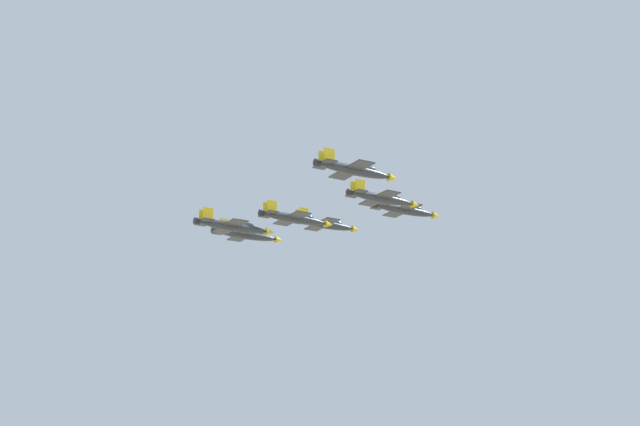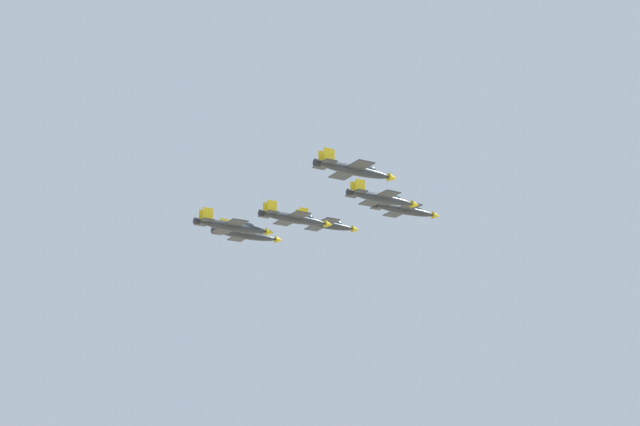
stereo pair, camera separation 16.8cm
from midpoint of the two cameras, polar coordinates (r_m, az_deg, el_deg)
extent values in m
ellipsoid|color=#2D3338|center=(183.50, 5.26, 0.17)|extent=(9.88, 11.41, 1.72)
cone|color=gold|center=(187.64, 7.15, -0.16)|extent=(2.23, 2.26, 1.46)
ellipsoid|color=#334751|center=(185.30, 6.01, 0.23)|extent=(2.46, 2.59, 1.00)
cube|color=#2D3338|center=(183.11, 5.08, 0.17)|extent=(9.32, 8.46, 0.17)
cube|color=gold|center=(186.54, 4.35, -0.16)|extent=(2.27, 2.55, 0.21)
cube|color=gold|center=(179.75, 5.85, 0.55)|extent=(2.27, 2.55, 0.21)
cube|color=#2D3338|center=(180.52, 3.78, 0.43)|extent=(4.88, 4.55, 0.17)
cube|color=gold|center=(181.73, 3.69, 0.72)|extent=(1.40, 1.62, 2.49)
cube|color=gold|center=(180.36, 3.99, 0.87)|extent=(1.40, 1.62, 2.49)
cylinder|color=black|center=(179.77, 3.39, 0.50)|extent=(1.54, 1.51, 1.21)
ellipsoid|color=#2D3338|center=(185.00, 0.32, -0.71)|extent=(9.45, 11.18, 1.67)
cone|color=gold|center=(188.59, 2.22, -1.02)|extent=(2.16, 2.19, 1.42)
ellipsoid|color=#334751|center=(186.57, 1.08, -0.65)|extent=(2.37, 2.52, 0.98)
cube|color=#2D3338|center=(184.66, 0.14, -0.71)|extent=(9.10, 8.14, 0.17)
cube|color=gold|center=(188.16, -0.49, -1.01)|extent=(2.18, 2.49, 0.20)
cube|color=gold|center=(181.22, 0.80, -0.36)|extent=(2.18, 2.49, 0.20)
cube|color=#2D3338|center=(182.43, -1.17, -0.46)|extent=(4.75, 4.39, 0.17)
cube|color=gold|center=(183.61, -1.22, -0.18)|extent=(1.34, 1.59, 2.41)
cube|color=gold|center=(182.21, -0.97, -0.05)|extent=(1.34, 1.59, 2.41)
cylinder|color=black|center=(181.79, -1.56, -0.40)|extent=(1.49, 1.46, 1.17)
ellipsoid|color=#2D3338|center=(167.95, 3.86, 0.89)|extent=(9.48, 11.36, 1.69)
cone|color=gold|center=(171.99, 5.89, 0.50)|extent=(2.17, 2.22, 1.44)
ellipsoid|color=#334751|center=(169.72, 4.67, 0.94)|extent=(2.39, 2.55, 0.99)
cube|color=#2D3338|center=(167.57, 3.68, 0.89)|extent=(9.23, 8.18, 0.17)
cube|color=gold|center=(170.93, 2.89, 0.53)|extent=(2.19, 2.53, 0.20)
cube|color=gold|center=(164.28, 4.50, 1.31)|extent=(2.19, 2.53, 0.20)
cube|color=#2D3338|center=(165.06, 2.27, 1.19)|extent=(4.82, 4.42, 0.17)
cube|color=gold|center=(166.26, 2.19, 1.50)|extent=(1.34, 1.61, 2.44)
cube|color=gold|center=(164.91, 2.50, 1.66)|extent=(1.34, 1.61, 2.44)
cylinder|color=black|center=(164.33, 1.85, 1.27)|extent=(1.51, 1.47, 1.18)
ellipsoid|color=#2D3338|center=(188.07, -4.51, -1.36)|extent=(9.79, 11.29, 1.70)
cone|color=gold|center=(191.10, -2.49, -1.66)|extent=(2.20, 2.24, 1.45)
ellipsoid|color=#334751|center=(189.41, -3.70, -1.29)|extent=(2.44, 2.57, 0.99)
cube|color=#2D3338|center=(187.78, -4.69, -1.36)|extent=(9.22, 8.39, 0.17)
cube|color=gold|center=(191.55, -5.22, -1.65)|extent=(2.25, 2.52, 0.20)
cube|color=gold|center=(184.06, -4.14, -1.03)|extent=(2.25, 2.52, 0.20)
cube|color=#2D3338|center=(185.94, -6.07, -1.13)|extent=(4.83, 4.51, 0.17)
cube|color=gold|center=(187.14, -6.08, -0.84)|extent=(1.39, 1.60, 2.46)
cube|color=gold|center=(185.63, -5.88, -0.71)|extent=(1.39, 1.60, 2.46)
cylinder|color=black|center=(185.42, -6.48, -1.07)|extent=(1.52, 1.49, 1.19)
ellipsoid|color=#2D3338|center=(153.38, 2.18, 2.63)|extent=(9.82, 11.68, 1.74)
cone|color=gold|center=(157.31, 4.51, 2.15)|extent=(2.25, 2.29, 1.48)
ellipsoid|color=#334751|center=(155.12, 3.11, 2.66)|extent=(2.47, 2.63, 1.02)
cube|color=#2D3338|center=(153.00, 1.96, 2.64)|extent=(9.50, 8.46, 0.17)
cube|color=gold|center=(156.51, 1.12, 2.18)|extent=(2.27, 2.60, 0.21)
cube|color=gold|center=(149.58, 2.85, 3.15)|extent=(2.27, 2.60, 0.21)
cube|color=#2D3338|center=(150.59, 0.34, 3.00)|extent=(4.96, 4.56, 0.17)
cube|color=gold|center=(151.87, 0.26, 3.33)|extent=(1.39, 1.66, 2.52)
cube|color=gold|center=(150.46, 0.60, 3.53)|extent=(1.39, 1.66, 2.52)
cylinder|color=black|center=(149.90, -0.15, 3.10)|extent=(1.56, 1.52, 1.22)
ellipsoid|color=#2D3338|center=(169.61, -1.51, -0.35)|extent=(9.29, 11.17, 1.66)
cone|color=gold|center=(173.04, 0.57, -0.70)|extent=(2.14, 2.18, 1.41)
ellipsoid|color=#334751|center=(171.12, -0.68, -0.29)|extent=(2.35, 2.51, 0.97)
cube|color=#2D3338|center=(169.29, -1.70, -0.35)|extent=(9.07, 8.03, 0.17)
cube|color=gold|center=(172.80, -2.37, -0.68)|extent=(2.15, 2.49, 0.20)
cube|color=gold|center=(165.83, -1.01, 0.03)|extent=(2.15, 2.49, 0.20)
cube|color=#2D3338|center=(167.18, -3.14, -0.07)|extent=(4.73, 4.33, 0.17)
cube|color=gold|center=(168.35, -3.18, 0.23)|extent=(1.32, 1.59, 2.40)
cube|color=gold|center=(166.95, -2.92, 0.38)|extent=(1.32, 1.59, 2.40)
cylinder|color=black|center=(166.57, -3.57, 0.00)|extent=(1.48, 1.44, 1.16)
ellipsoid|color=#2D3338|center=(163.50, -5.31, -0.84)|extent=(9.45, 11.14, 1.67)
cone|color=gold|center=(166.47, -3.05, -1.19)|extent=(2.15, 2.19, 1.42)
ellipsoid|color=#334751|center=(164.82, -4.40, -0.77)|extent=(2.37, 2.52, 0.97)
cube|color=#2D3338|center=(163.22, -5.52, -0.84)|extent=(9.07, 8.13, 0.17)
cube|color=gold|center=(166.90, -6.11, -1.17)|extent=(2.18, 2.48, 0.20)
cube|color=gold|center=(159.59, -4.90, -0.45)|extent=(2.18, 2.48, 0.20)
cube|color=#2D3338|center=(161.43, -7.07, -0.56)|extent=(4.74, 4.38, 0.17)
cube|color=gold|center=(162.61, -7.08, -0.24)|extent=(1.34, 1.58, 2.41)
cube|color=gold|center=(161.14, -6.85, -0.09)|extent=(1.34, 1.58, 2.41)
cylinder|color=black|center=(160.93, -7.53, -0.49)|extent=(1.49, 1.45, 1.17)
camera|label=1|loc=(0.08, -89.97, -0.01)|focal=52.30mm
camera|label=2|loc=(0.08, 90.03, 0.01)|focal=52.30mm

